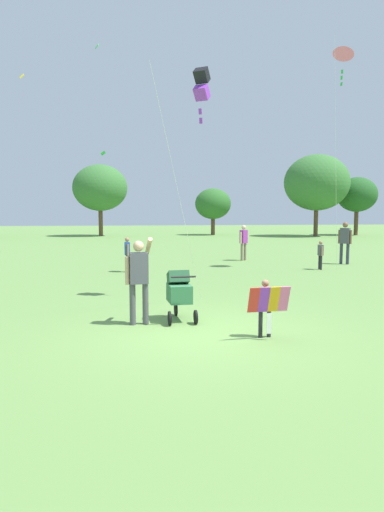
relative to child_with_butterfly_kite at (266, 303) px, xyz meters
name	(u,v)px	position (x,y,z in m)	size (l,w,h in m)	color
ground_plane	(202,334)	(-1.07, 0.40, -0.62)	(120.00, 120.00, 0.00)	#668E47
treeline_distant	(137,189)	(-2.05, 31.59, 3.41)	(43.09, 7.29, 6.95)	brown
child_with_butterfly_kite	(266,303)	(0.00, 0.00, 0.00)	(0.74, 0.37, 1.03)	#232328
person_adult_flyer	(139,274)	(-2.20, 1.24, 0.37)	(0.54, 0.54, 1.72)	#4C4C51
stroller	(179,291)	(-1.38, 1.49, -0.02)	(0.58, 1.10, 1.03)	black
kite_adult_black	(202,85)	(-0.61, 3.70, 4.64)	(1.59, 2.58, 5.69)	black
kite_orange_delta	(343,56)	(5.36, 8.88, 7.21)	(1.94, 2.94, 8.12)	pink
distant_kites_cluster	(26,80)	(-8.60, 21.60, 9.34)	(31.94, 12.13, 11.39)	green
person_red_shirt	(244,240)	(2.54, 12.28, 0.31)	(0.40, 0.38, 1.58)	#7F705B
person_sitting_far	(127,252)	(-2.54, 9.07, 0.12)	(0.20, 0.40, 1.26)	#4C4C51
person_couple_left	(345,239)	(6.39, 10.41, 0.41)	(0.44, 0.42, 1.75)	#33384C
person_kid_running	(320,253)	(4.69, 8.85, 0.02)	(0.15, 0.35, 1.09)	#232328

